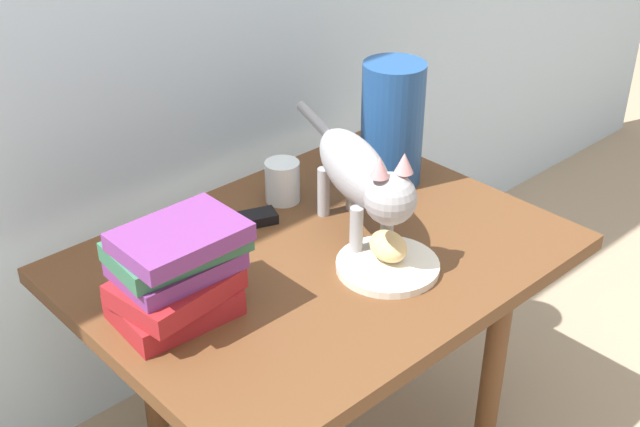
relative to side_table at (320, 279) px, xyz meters
The scene contains 8 objects.
side_table is the anchor object (origin of this frame).
plate 0.15m from the side_table, 68.46° to the right, with size 0.18×0.18×0.01m, color silver.
bread_roll 0.16m from the side_table, 62.64° to the right, with size 0.08×0.06×0.05m, color #E0BC7A.
cat 0.21m from the side_table, ahead, with size 0.22×0.45×0.23m.
book_stack 0.33m from the side_table, behind, with size 0.22×0.16×0.17m.
green_vase 0.37m from the side_table, 19.49° to the left, with size 0.13×0.13×0.26m, color navy.
candle_jar 0.23m from the side_table, 68.65° to the left, with size 0.07×0.07×0.08m.
tv_remote 0.19m from the side_table, 107.68° to the left, with size 0.15×0.04×0.02m, color black.
Camera 1 is at (-0.85, -0.92, 1.32)m, focal length 45.87 mm.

